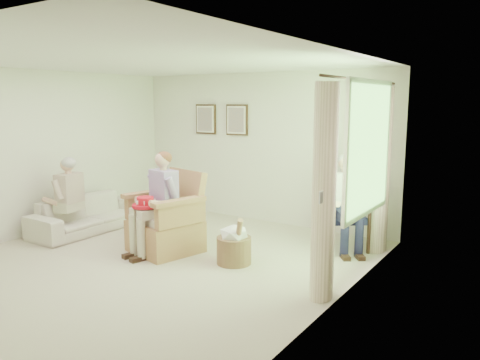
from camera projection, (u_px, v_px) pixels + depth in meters
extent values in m
plane|color=beige|center=(150.00, 263.00, 6.17)|extent=(5.50, 5.50, 0.00)
cube|color=silver|center=(259.00, 148.00, 8.21)|extent=(5.00, 0.04, 2.60)
cube|color=silver|center=(32.00, 154.00, 7.31)|extent=(0.04, 5.50, 2.60)
cube|color=silver|center=(332.00, 184.00, 4.59)|extent=(0.04, 5.50, 2.60)
cube|color=white|center=(144.00, 60.00, 5.74)|extent=(5.00, 5.50, 0.02)
cube|color=#2D6B23|center=(369.00, 149.00, 5.55)|extent=(0.02, 1.40, 1.50)
cube|color=white|center=(372.00, 82.00, 5.43)|extent=(0.04, 1.52, 0.06)
cube|color=white|center=(366.00, 212.00, 5.68)|extent=(0.04, 1.52, 0.06)
cylinder|color=#382114|center=(364.00, 80.00, 5.47)|extent=(0.03, 2.50, 0.03)
cylinder|color=#FEECC7|center=(324.00, 194.00, 4.89)|extent=(0.34, 0.34, 2.30)
cylinder|color=#FEECC7|center=(381.00, 171.00, 6.50)|extent=(0.34, 0.34, 2.30)
cube|color=#382114|center=(206.00, 119.00, 8.73)|extent=(0.45, 0.03, 0.55)
cube|color=silver|center=(205.00, 119.00, 8.72)|extent=(0.39, 0.01, 0.49)
cube|color=tan|center=(205.00, 119.00, 8.71)|extent=(0.33, 0.01, 0.43)
cube|color=#382114|center=(237.00, 120.00, 8.35)|extent=(0.45, 0.03, 0.55)
cube|color=silver|center=(236.00, 120.00, 8.33)|extent=(0.39, 0.01, 0.49)
cube|color=tan|center=(236.00, 120.00, 8.33)|extent=(0.33, 0.01, 0.43)
cube|color=#B57B55|center=(165.00, 236.00, 6.62)|extent=(0.85, 0.83, 0.45)
cube|color=beige|center=(163.00, 217.00, 6.55)|extent=(0.66, 0.64, 0.11)
cube|color=#B57B55|center=(181.00, 192.00, 6.81)|extent=(0.79, 0.24, 0.67)
cube|color=#B57B55|center=(144.00, 206.00, 6.77)|extent=(0.11, 0.76, 0.32)
cube|color=#B57B55|center=(186.00, 213.00, 6.34)|extent=(0.11, 0.76, 0.32)
cylinder|color=black|center=(319.00, 236.00, 6.70)|extent=(0.05, 0.05, 0.40)
cylinder|color=black|center=(356.00, 242.00, 6.40)|extent=(0.05, 0.05, 0.40)
cylinder|color=black|center=(333.00, 228.00, 7.12)|extent=(0.05, 0.05, 0.40)
cylinder|color=black|center=(368.00, 233.00, 6.82)|extent=(0.05, 0.05, 0.40)
cube|color=#191A37|center=(345.00, 218.00, 6.72)|extent=(0.53, 0.51, 0.09)
cube|color=#191A37|center=(351.00, 198.00, 6.88)|extent=(0.50, 0.06, 0.46)
imported|color=beige|center=(89.00, 214.00, 7.67)|extent=(1.91, 0.75, 0.56)
cube|color=beige|center=(163.00, 206.00, 6.52)|extent=(0.40, 0.26, 0.16)
cube|color=#A68BC5|center=(163.00, 186.00, 6.49)|extent=(0.39, 0.24, 0.46)
sphere|color=#DDAD8E|center=(162.00, 160.00, 6.42)|extent=(0.21, 0.21, 0.21)
ellipsoid|color=brown|center=(163.00, 158.00, 6.44)|extent=(0.22, 0.22, 0.18)
cube|color=beige|center=(146.00, 212.00, 6.40)|extent=(0.14, 0.44, 0.13)
cube|color=beige|center=(157.00, 214.00, 6.29)|extent=(0.14, 0.44, 0.13)
cylinder|color=beige|center=(137.00, 236.00, 6.29)|extent=(0.12, 0.12, 0.56)
cylinder|color=beige|center=(147.00, 239.00, 6.18)|extent=(0.12, 0.12, 0.56)
cube|color=#191A38|center=(345.00, 207.00, 6.70)|extent=(0.40, 0.26, 0.16)
cube|color=silver|center=(346.00, 188.00, 6.67)|extent=(0.39, 0.24, 0.46)
sphere|color=#DDAD8E|center=(347.00, 162.00, 6.60)|extent=(0.21, 0.21, 0.21)
ellipsoid|color=#B7B2AD|center=(348.00, 160.00, 6.61)|extent=(0.22, 0.22, 0.18)
cube|color=#191A38|center=(332.00, 213.00, 6.58)|extent=(0.14, 0.44, 0.13)
cube|color=#191A38|center=(346.00, 215.00, 6.47)|extent=(0.14, 0.44, 0.13)
cylinder|color=#191A38|center=(326.00, 235.00, 6.46)|extent=(0.12, 0.12, 0.51)
cylinder|color=#191A38|center=(340.00, 237.00, 6.35)|extent=(0.12, 0.12, 0.51)
cube|color=beige|center=(69.00, 205.00, 7.33)|extent=(0.42, 0.26, 0.16)
cube|color=#BCA592|center=(69.00, 188.00, 7.30)|extent=(0.41, 0.24, 0.46)
sphere|color=#DDAD8E|center=(67.00, 164.00, 7.24)|extent=(0.21, 0.21, 0.21)
ellipsoid|color=#B7B2AD|center=(69.00, 162.00, 7.25)|extent=(0.22, 0.22, 0.18)
cube|color=beige|center=(53.00, 210.00, 7.22)|extent=(0.14, 0.44, 0.13)
cube|color=beige|center=(61.00, 212.00, 7.11)|extent=(0.14, 0.44, 0.13)
cylinder|color=beige|center=(43.00, 227.00, 7.09)|extent=(0.12, 0.12, 0.40)
cylinder|color=beige|center=(51.00, 229.00, 6.98)|extent=(0.12, 0.12, 0.40)
cylinder|color=red|center=(145.00, 206.00, 6.32)|extent=(0.36, 0.36, 0.04)
cylinder|color=red|center=(145.00, 201.00, 6.31)|extent=(0.22, 0.22, 0.12)
cube|color=white|center=(152.00, 202.00, 6.25)|extent=(0.04, 0.01, 0.05)
cube|color=white|center=(154.00, 201.00, 6.35)|extent=(0.03, 0.04, 0.05)
cube|color=white|center=(150.00, 200.00, 6.42)|extent=(0.02, 0.05, 0.05)
cube|color=white|center=(142.00, 200.00, 6.41)|extent=(0.04, 0.03, 0.05)
cube|color=white|center=(137.00, 201.00, 6.33)|extent=(0.04, 0.03, 0.05)
cube|color=white|center=(138.00, 203.00, 6.23)|extent=(0.02, 0.05, 0.05)
cube|color=white|center=(144.00, 203.00, 6.19)|extent=(0.03, 0.04, 0.05)
cylinder|color=#A97A5B|center=(234.00, 250.00, 6.12)|extent=(0.60, 0.60, 0.36)
ellipsoid|color=white|center=(234.00, 233.00, 6.09)|extent=(0.41, 0.41, 0.24)
cylinder|color=#A57F56|center=(238.00, 236.00, 5.99)|extent=(0.18, 0.32, 0.53)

